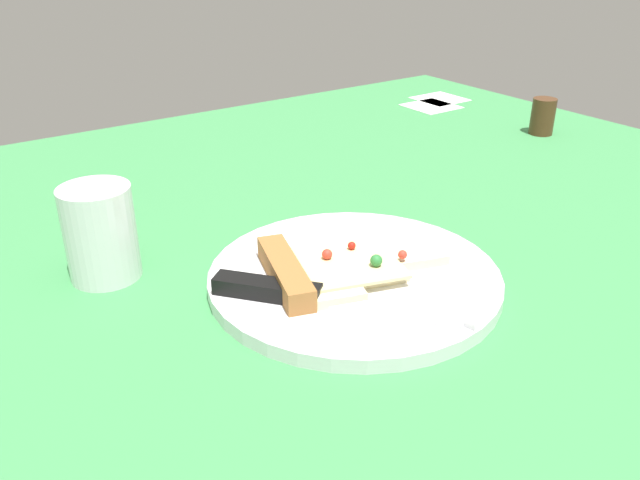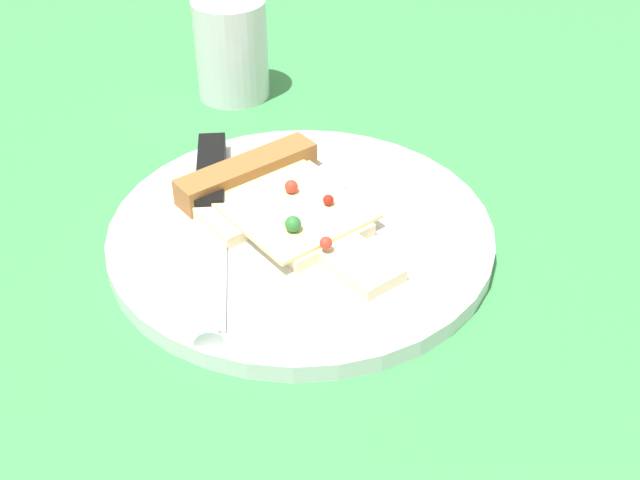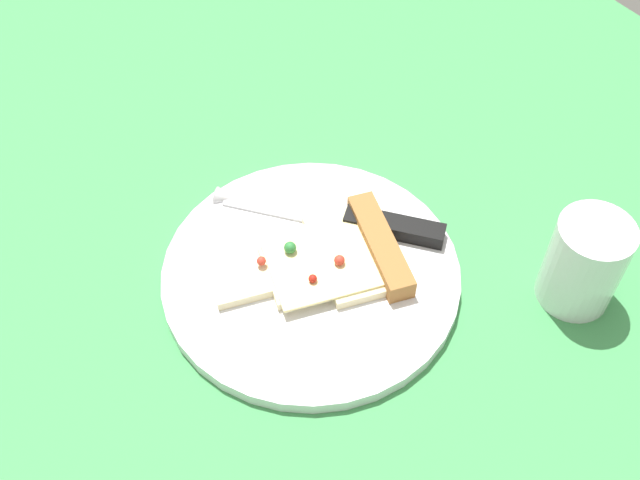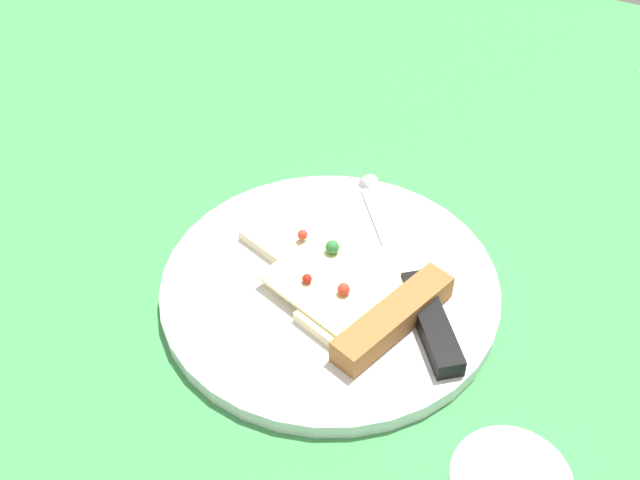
{
  "view_description": "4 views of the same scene",
  "coord_description": "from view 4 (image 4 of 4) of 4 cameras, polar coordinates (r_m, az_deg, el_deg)",
  "views": [
    {
      "loc": [
        -41.18,
        -44.29,
        32.26
      ],
      "look_at": [
        -8.73,
        2.05,
        4.27
      ],
      "focal_mm": 36.3,
      "sensor_mm": 36.0,
      "label": 1
    },
    {
      "loc": [
        21.76,
        -39.3,
        36.84
      ],
      "look_at": [
        -3.49,
        -2.87,
        2.76
      ],
      "focal_mm": 44.9,
      "sensor_mm": 36.0,
      "label": 2
    },
    {
      "loc": [
        18.24,
        36.19,
        61.43
      ],
      "look_at": [
        -8.21,
        -1.58,
        4.11
      ],
      "focal_mm": 43.85,
      "sensor_mm": 36.0,
      "label": 3
    },
    {
      "loc": [
        -27.23,
        40.48,
        50.21
      ],
      "look_at": [
        -4.91,
        -2.32,
        4.33
      ],
      "focal_mm": 44.67,
      "sensor_mm": 36.0,
      "label": 4
    }
  ],
  "objects": [
    {
      "name": "pizza_slice",
      "position": [
        0.65,
        2.36,
        -3.74
      ],
      "size": [
        18.93,
        13.77,
        2.48
      ],
      "rotation": [
        0.0,
        0.0,
        4.41
      ],
      "color": "beige",
      "rests_on": "plate"
    },
    {
      "name": "plate",
      "position": [
        0.68,
        0.71,
        -3.46
      ],
      "size": [
        28.65,
        28.65,
        1.4
      ],
      "primitive_type": "cylinder",
      "color": "silver",
      "rests_on": "ground_plane"
    },
    {
      "name": "knife",
      "position": [
        0.66,
        6.62,
        -3.32
      ],
      "size": [
        16.89,
        19.86,
        2.45
      ],
      "rotation": [
        0.0,
        0.0,
        3.83
      ],
      "color": "silver",
      "rests_on": "plate"
    },
    {
      "name": "ground_plane",
      "position": [
        0.71,
        -4.37,
        -3.28
      ],
      "size": [
        132.53,
        132.53,
        3.0
      ],
      "color": "#3D8C4C",
      "rests_on": "ground"
    }
  ]
}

